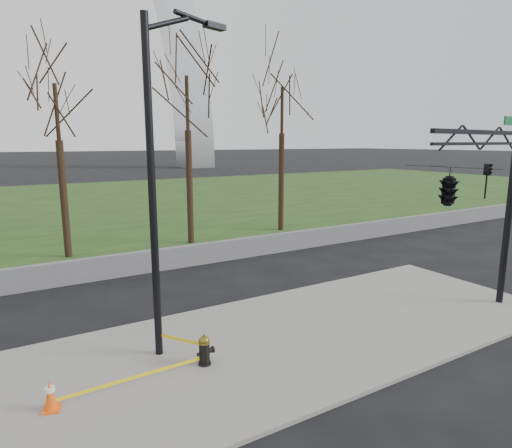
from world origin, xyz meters
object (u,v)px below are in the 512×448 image
traffic_signal_mast (463,184)px  fire_hydrant (205,350)px  traffic_cone (50,395)px  street_light (159,166)px

traffic_signal_mast → fire_hydrant: bearing=157.2°
traffic_cone → traffic_signal_mast: (10.05, -1.64, 3.74)m
fire_hydrant → street_light: (-0.53, 1.13, 4.25)m
traffic_cone → street_light: size_ratio=0.08×
traffic_cone → street_light: (2.78, 1.22, 4.28)m
traffic_cone → street_light: bearing=23.6°
traffic_cone → street_light: 5.25m
traffic_cone → traffic_signal_mast: traffic_signal_mast is taller
fire_hydrant → traffic_signal_mast: traffic_signal_mast is taller
street_light → fire_hydrant: bearing=-80.4°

